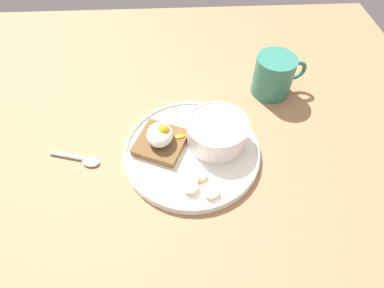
% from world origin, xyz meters
% --- Properties ---
extents(ground_plane, '(1.20, 1.20, 0.02)m').
position_xyz_m(ground_plane, '(0.00, 0.00, 0.01)').
color(ground_plane, '#A3754F').
rests_on(ground_plane, ground).
extents(plate, '(0.28, 0.28, 0.02)m').
position_xyz_m(plate, '(0.00, 0.00, 0.03)').
color(plate, white).
rests_on(plate, ground_plane).
extents(oatmeal_bowl, '(0.13, 0.13, 0.06)m').
position_xyz_m(oatmeal_bowl, '(0.02, -0.05, 0.06)').
color(oatmeal_bowl, white).
rests_on(oatmeal_bowl, plate).
extents(toast_slice, '(0.13, 0.13, 0.02)m').
position_xyz_m(toast_slice, '(0.02, 0.06, 0.04)').
color(toast_slice, brown).
rests_on(toast_slice, plate).
extents(poached_egg, '(0.06, 0.08, 0.04)m').
position_xyz_m(poached_egg, '(0.02, 0.06, 0.06)').
color(poached_egg, white).
rests_on(poached_egg, toast_slice).
extents(banana_slice_front, '(0.04, 0.03, 0.02)m').
position_xyz_m(banana_slice_front, '(-0.07, -0.01, 0.04)').
color(banana_slice_front, beige).
rests_on(banana_slice_front, plate).
extents(banana_slice_left, '(0.04, 0.04, 0.02)m').
position_xyz_m(banana_slice_left, '(-0.09, 0.01, 0.04)').
color(banana_slice_left, '#FAEAC3').
rests_on(banana_slice_left, plate).
extents(banana_slice_back, '(0.04, 0.04, 0.02)m').
position_xyz_m(banana_slice_back, '(-0.10, -0.03, 0.04)').
color(banana_slice_back, '#F4E9C7').
rests_on(banana_slice_back, plate).
extents(coffee_mug, '(0.09, 0.13, 0.10)m').
position_xyz_m(coffee_mug, '(0.18, -0.20, 0.07)').
color(coffee_mug, '#327B68').
rests_on(coffee_mug, ground_plane).
extents(spoon, '(0.04, 0.11, 0.01)m').
position_xyz_m(spoon, '(-0.01, 0.23, 0.02)').
color(spoon, silver).
rests_on(spoon, ground_plane).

